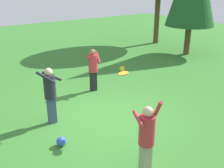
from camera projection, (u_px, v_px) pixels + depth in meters
name	position (u px, v px, depth m)	size (l,w,h in m)	color
ground_plane	(108.00, 117.00, 8.41)	(40.00, 40.00, 0.00)	#387A2D
person_thrower	(147.00, 135.00, 5.60)	(0.62, 0.63, 1.81)	gray
person_catcher	(93.00, 67.00, 10.07)	(0.65, 0.61, 1.63)	black
person_bystander	(50.00, 91.00, 7.72)	(0.74, 0.74, 1.71)	#38476B
frisbee	(124.00, 73.00, 7.10)	(0.36, 0.36, 0.07)	orange
ball_blue	(61.00, 142.00, 6.90)	(0.25, 0.25, 0.25)	blue
ball_yellow	(122.00, 69.00, 12.52)	(0.25, 0.25, 0.25)	yellow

